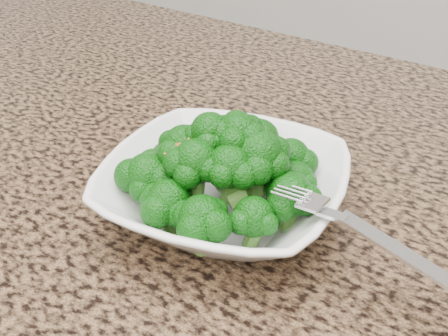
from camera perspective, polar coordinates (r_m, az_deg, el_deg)
The scene contains 5 objects.
granite_counter at distance 0.51m, azimuth -6.48°, elevation -7.81°, with size 1.64×1.04×0.03m, color brown.
bowl at distance 0.51m, azimuth -0.00°, elevation -2.27°, with size 0.21×0.21×0.05m, color white.
broccoli_pile at distance 0.47m, azimuth -0.00°, elevation 3.93°, with size 0.19×0.19×0.07m, color #0B5109, non-canonical shape.
garlic_topping at distance 0.46m, azimuth -0.00°, elevation 8.24°, with size 0.11×0.11×0.01m, color orange, non-canonical shape.
fork at distance 0.43m, azimuth 11.48°, elevation -4.88°, with size 0.19×0.03×0.01m, color silver, non-canonical shape.
Camera 1 is at (0.27, 0.02, 1.21)m, focal length 45.00 mm.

